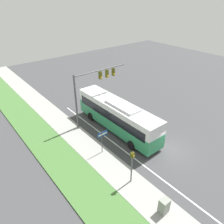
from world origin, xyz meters
TOP-DOWN VIEW (x-y plane):
  - ground_plane at (0.00, 0.00)m, footprint 80.00×80.00m
  - sidewalk at (-6.20, 0.00)m, footprint 2.80×80.00m
  - grass_verge at (-9.40, 0.00)m, footprint 3.60×80.00m
  - lane_divider_near at (-3.60, 0.00)m, footprint 0.14×30.00m
  - bus at (-1.64, 6.39)m, footprint 2.64×12.16m
  - signal_gantry at (-2.57, 9.62)m, footprint 7.26×0.41m
  - pedestrian_signal at (-5.96, -0.65)m, footprint 0.28×0.34m
  - street_sign at (-5.50, 4.07)m, footprint 1.22×0.08m
  - utility_cabinet at (-6.11, -4.33)m, footprint 0.71×0.61m

SIDE VIEW (x-z plane):
  - ground_plane at x=0.00m, z-range 0.00..0.00m
  - lane_divider_near at x=-3.60m, z-range 0.00..0.01m
  - grass_verge at x=-9.40m, z-range 0.00..0.10m
  - sidewalk at x=-6.20m, z-range 0.00..0.12m
  - utility_cabinet at x=-6.11m, z-range 0.12..1.35m
  - street_sign at x=-5.50m, z-range 0.54..3.13m
  - bus at x=-1.64m, z-range 0.19..3.93m
  - pedestrian_signal at x=-5.96m, z-range 0.58..3.85m
  - signal_gantry at x=-2.57m, z-range 1.62..8.35m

